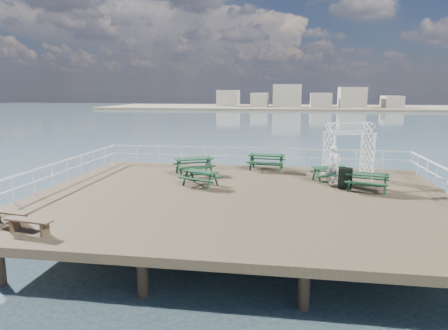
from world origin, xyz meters
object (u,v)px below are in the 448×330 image
Objects in this scene: flat_bench_far at (29,223)px; flat_bench_near at (9,214)px; trellis_arbor at (348,154)px; picnic_table_c at (330,171)px; picnic_table_b at (266,159)px; picnic_table_e at (367,178)px; picnic_table_d at (200,175)px; person at (334,165)px; picnic_table_a at (194,162)px.

flat_bench_near is at bearing 159.46° from flat_bench_far.
trellis_arbor is (11.05, 9.75, 0.94)m from flat_bench_far.
picnic_table_b is at bearing 122.93° from picnic_table_c.
picnic_table_e is at bearing 41.46° from flat_bench_far.
picnic_table_e is at bearing 24.24° from picnic_table_d.
picnic_table_b is 5.30m from picnic_table_d.
flat_bench_far is at bearing -157.21° from picnic_table_c.
picnic_table_e is 1.15× the size of person.
flat_bench_near is at bearing -121.38° from picnic_table_b.
picnic_table_b reaches higher than picnic_table_d.
picnic_table_e is at bearing -97.70° from trellis_arbor.
picnic_table_a reaches higher than picnic_table_e.
picnic_table_a is 10.26m from flat_bench_far.
picnic_table_d is (0.93, -2.63, -0.11)m from picnic_table_a.
person reaches higher than flat_bench_near.
flat_bench_far is (-10.12, -9.04, -0.19)m from picnic_table_c.
picnic_table_d is 8.29m from flat_bench_near.
person is (7.19, -1.23, 0.30)m from picnic_table_a.
picnic_table_a is at bearing -149.59° from picnic_table_b.
picnic_table_c is 0.62m from person.
flat_bench_near is (-8.08, -10.91, -0.28)m from picnic_table_b.
picnic_table_a is 10.05m from flat_bench_near.
picnic_table_b is 1.32× the size of flat_bench_far.
flat_bench_far is (-6.85, -11.60, -0.29)m from picnic_table_b.
picnic_table_c is at bearing 50.82° from flat_bench_far.
picnic_table_e is 0.74× the size of trellis_arbor.
picnic_table_c reaches higher than flat_bench_near.
flat_bench_near is at bearing -162.63° from picnic_table_c.
trellis_arbor is (7.09, 2.58, 0.77)m from picnic_table_d.
trellis_arbor is 1.48m from person.
picnic_table_b is 0.75× the size of trellis_arbor.
trellis_arbor is (8.02, -0.05, 0.66)m from picnic_table_a.
picnic_table_d is 0.95× the size of picnic_table_e.
picnic_table_e reaches higher than flat_bench_far.
trellis_arbor reaches higher than picnic_table_e.
flat_bench_far is 0.57× the size of trellis_arbor.
picnic_table_a reaches higher than flat_bench_far.
person is at bearing -144.87° from trellis_arbor.
trellis_arbor is at bearing 50.48° from flat_bench_far.
picnic_table_b is 6.36m from picnic_table_e.
flat_bench_far is (-11.57, -7.34, -0.22)m from picnic_table_e.
picnic_table_d is 8.19m from flat_bench_far.
picnic_table_d is at bearing 61.26° from flat_bench_near.
person is (-0.82, -1.18, -0.36)m from trellis_arbor.
picnic_table_d is at bearing -99.38° from picnic_table_a.
picnic_table_a is at bearing 154.92° from picnic_table_c.
picnic_table_e is at bearing -44.80° from picnic_table_a.
picnic_table_c is (7.09, -0.76, -0.09)m from picnic_table_a.
picnic_table_e is 1.30× the size of flat_bench_far.
picnic_table_c is at bearing -34.89° from picnic_table_a.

